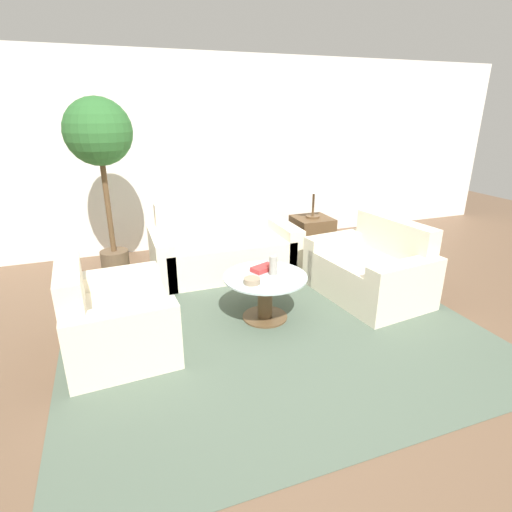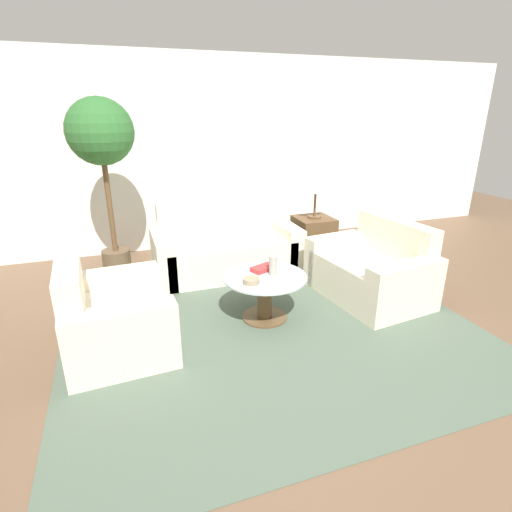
# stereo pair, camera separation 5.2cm
# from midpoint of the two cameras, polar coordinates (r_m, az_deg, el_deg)

# --- Properties ---
(ground_plane) EXTENTS (14.00, 14.00, 0.00)m
(ground_plane) POSITION_cam_midpoint_polar(r_m,az_deg,el_deg) (3.40, 5.81, -13.78)
(ground_plane) COLOR brown
(wall_back) EXTENTS (10.00, 0.06, 2.60)m
(wall_back) POSITION_cam_midpoint_polar(r_m,az_deg,el_deg) (5.78, -7.04, 14.23)
(wall_back) COLOR white
(wall_back) RESTS_ON ground_plane
(rug) EXTENTS (3.64, 3.52, 0.01)m
(rug) POSITION_cam_midpoint_polar(r_m,az_deg,el_deg) (3.91, 1.61, -8.75)
(rug) COLOR #4C5B4C
(rug) RESTS_ON ground_plane
(sofa_main) EXTENTS (1.72, 0.89, 0.83)m
(sofa_main) POSITION_cam_midpoint_polar(r_m,az_deg,el_deg) (4.95, -4.22, 1.08)
(sofa_main) COLOR beige
(sofa_main) RESTS_ON ground_plane
(armchair) EXTENTS (0.88, 1.04, 0.79)m
(armchair) POSITION_cam_midpoint_polar(r_m,az_deg,el_deg) (3.51, -19.69, -8.66)
(armchair) COLOR beige
(armchair) RESTS_ON ground_plane
(loveseat) EXTENTS (0.98, 1.30, 0.81)m
(loveseat) POSITION_cam_midpoint_polar(r_m,az_deg,el_deg) (4.44, 16.75, -2.14)
(loveseat) COLOR beige
(loveseat) RESTS_ON ground_plane
(coffee_table) EXTENTS (0.79, 0.79, 0.44)m
(coffee_table) POSITION_cam_midpoint_polar(r_m,az_deg,el_deg) (3.78, 1.66, -5.03)
(coffee_table) COLOR brown
(coffee_table) RESTS_ON ground_plane
(side_table) EXTENTS (0.47, 0.47, 0.56)m
(side_table) POSITION_cam_midpoint_polar(r_m,az_deg,el_deg) (5.37, 8.44, 2.54)
(side_table) COLOR brown
(side_table) RESTS_ON ground_plane
(table_lamp) EXTENTS (0.38, 0.38, 0.62)m
(table_lamp) POSITION_cam_midpoint_polar(r_m,az_deg,el_deg) (5.19, 8.87, 10.48)
(table_lamp) COLOR brown
(table_lamp) RESTS_ON side_table
(potted_plant) EXTENTS (0.71, 0.71, 2.03)m
(potted_plant) POSITION_cam_midpoint_polar(r_m,az_deg,el_deg) (4.72, -20.86, 14.57)
(potted_plant) COLOR brown
(potted_plant) RESTS_ON ground_plane
(vase) EXTENTS (0.08, 0.08, 0.18)m
(vase) POSITION_cam_midpoint_polar(r_m,az_deg,el_deg) (3.71, 2.83, -1.35)
(vase) COLOR #9E998E
(vase) RESTS_ON coffee_table
(bowl) EXTENTS (0.15, 0.15, 0.05)m
(bowl) POSITION_cam_midpoint_polar(r_m,az_deg,el_deg) (3.55, -0.26, -3.55)
(bowl) COLOR gray
(bowl) RESTS_ON coffee_table
(book_stack) EXTENTS (0.27, 0.21, 0.04)m
(book_stack) POSITION_cam_midpoint_polar(r_m,az_deg,el_deg) (3.83, 1.44, -1.75)
(book_stack) COLOR #BC3333
(book_stack) RESTS_ON coffee_table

